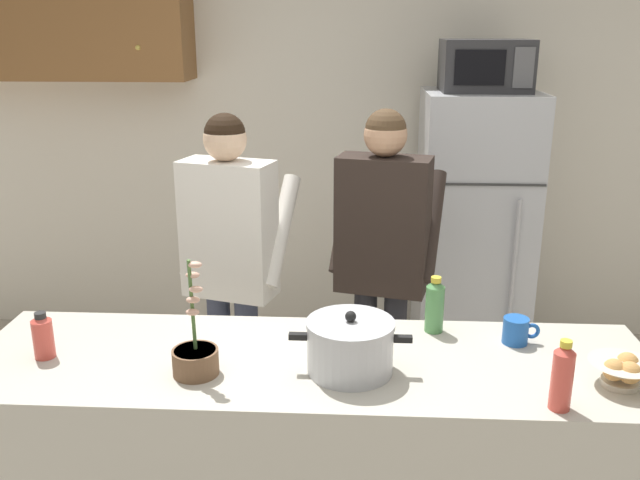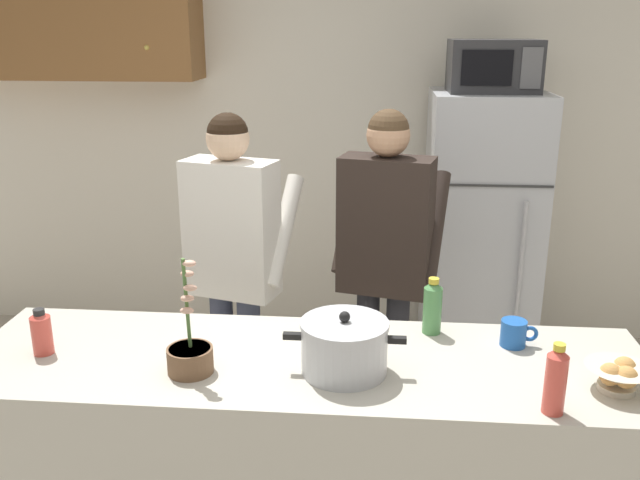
% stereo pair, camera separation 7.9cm
% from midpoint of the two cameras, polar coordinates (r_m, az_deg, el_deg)
% --- Properties ---
extents(back_wall_unit, '(6.00, 0.48, 2.60)m').
position_cam_midpoint_polar(back_wall_unit, '(4.40, -2.37, 9.76)').
color(back_wall_unit, silver).
rests_on(back_wall_unit, ground).
extents(kitchen_island, '(2.34, 0.68, 0.92)m').
position_cam_midpoint_polar(kitchen_island, '(2.59, -1.64, -19.02)').
color(kitchen_island, '#BCB7A8').
rests_on(kitchen_island, ground).
extents(refrigerator, '(0.64, 0.68, 1.65)m').
position_cam_midpoint_polar(refrigerator, '(4.14, 12.17, 0.67)').
color(refrigerator, '#B7BABF').
rests_on(refrigerator, ground).
extents(microwave, '(0.48, 0.37, 0.28)m').
position_cam_midpoint_polar(microwave, '(3.96, 13.13, 14.06)').
color(microwave, '#2D2D30').
rests_on(microwave, refrigerator).
extents(person_near_pot, '(0.58, 0.52, 1.64)m').
position_cam_midpoint_polar(person_near_pot, '(3.16, -8.24, -0.63)').
color(person_near_pot, '#33384C').
rests_on(person_near_pot, ground).
extents(person_by_sink, '(0.57, 0.50, 1.65)m').
position_cam_midpoint_polar(person_by_sink, '(3.17, 4.58, -0.24)').
color(person_by_sink, black).
rests_on(person_by_sink, ground).
extents(cooking_pot, '(0.40, 0.29, 0.21)m').
position_cam_midpoint_polar(cooking_pot, '(2.23, 1.52, -8.91)').
color(cooking_pot, silver).
rests_on(cooking_pot, kitchen_island).
extents(coffee_mug, '(0.13, 0.09, 0.10)m').
position_cam_midpoint_polar(coffee_mug, '(2.52, 15.29, -7.35)').
color(coffee_mug, '#1E59B2').
rests_on(coffee_mug, kitchen_island).
extents(bread_bowl, '(0.21, 0.21, 0.10)m').
position_cam_midpoint_polar(bread_bowl, '(2.34, 23.10, -10.11)').
color(bread_bowl, beige).
rests_on(bread_bowl, kitchen_island).
extents(bottle_near_edge, '(0.06, 0.06, 0.22)m').
position_cam_midpoint_polar(bottle_near_edge, '(2.12, 18.65, -10.75)').
color(bottle_near_edge, '#D84C3F').
rests_on(bottle_near_edge, kitchen_island).
extents(bottle_mid_counter, '(0.07, 0.07, 0.16)m').
position_cam_midpoint_polar(bottle_mid_counter, '(2.52, -23.08, -7.38)').
color(bottle_mid_counter, '#D84C3F').
rests_on(bottle_mid_counter, kitchen_island).
extents(bottle_far_corner, '(0.07, 0.07, 0.21)m').
position_cam_midpoint_polar(bottle_far_corner, '(2.53, 8.72, -5.41)').
color(bottle_far_corner, '#4C8C4C').
rests_on(bottle_far_corner, kitchen_island).
extents(potted_orchid, '(0.15, 0.15, 0.40)m').
position_cam_midpoint_polar(potted_orchid, '(2.26, -11.42, -9.51)').
color(potted_orchid, brown).
rests_on(potted_orchid, kitchen_island).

